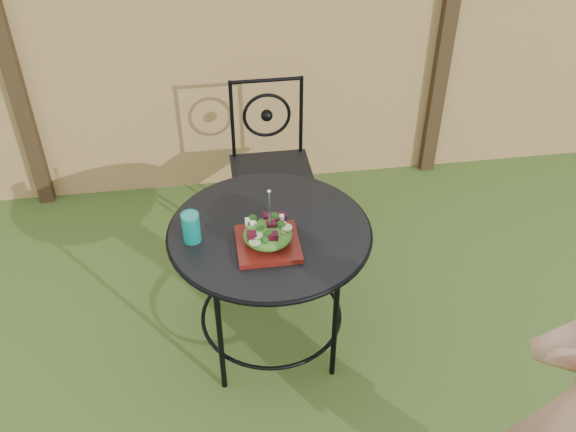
% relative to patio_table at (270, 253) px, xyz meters
% --- Properties ---
extents(fence, '(8.00, 0.12, 1.90)m').
position_rel_patio_table_xyz_m(fence, '(-0.02, 1.47, 0.36)').
color(fence, tan).
rests_on(fence, ground).
extents(patio_table, '(0.92, 0.92, 0.72)m').
position_rel_patio_table_xyz_m(patio_table, '(0.00, 0.00, 0.00)').
color(patio_table, black).
rests_on(patio_table, ground).
extents(patio_chair, '(0.46, 0.46, 0.95)m').
position_rel_patio_table_xyz_m(patio_chair, '(0.11, 0.88, -0.08)').
color(patio_chair, black).
rests_on(patio_chair, ground).
extents(salad_plate, '(0.27, 0.27, 0.02)m').
position_rel_patio_table_xyz_m(salad_plate, '(-0.02, -0.11, 0.15)').
color(salad_plate, '#4A120A').
rests_on(salad_plate, patio_table).
extents(salad, '(0.21, 0.21, 0.08)m').
position_rel_patio_table_xyz_m(salad, '(-0.02, -0.11, 0.20)').
color(salad, '#235614').
rests_on(salad, salad_plate).
extents(fork, '(0.01, 0.01, 0.18)m').
position_rel_patio_table_xyz_m(fork, '(-0.01, -0.11, 0.33)').
color(fork, silver).
rests_on(fork, salad).
extents(drinking_glass, '(0.08, 0.08, 0.14)m').
position_rel_patio_table_xyz_m(drinking_glass, '(-0.34, -0.02, 0.21)').
color(drinking_glass, '#0B8677').
rests_on(drinking_glass, patio_table).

